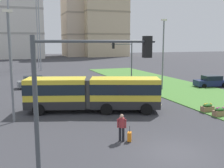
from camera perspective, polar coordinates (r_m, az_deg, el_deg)
ground_plane at (r=15.42m, az=13.59°, el=-14.52°), size 260.00×260.00×0.00m
grass_median at (r=30.10m, az=22.24°, el=-3.21°), size 10.00×70.00×0.08m
articulated_bus at (r=23.13m, az=-4.21°, el=-2.03°), size 11.92×6.22×3.00m
car_navy_sedan at (r=38.50m, az=20.86°, el=0.52°), size 4.61×2.51×1.58m
car_grey_wagon at (r=36.95m, az=-16.69°, el=0.40°), size 4.57×2.41×1.58m
pedestrian_crossing at (r=16.33m, az=2.14°, el=-9.14°), size 0.52×0.36×1.74m
rolling_suitcase at (r=16.55m, az=3.86°, el=-11.43°), size 0.39×0.43×0.97m
flower_planter_1 at (r=23.49m, az=22.53°, el=-5.61°), size 1.10×0.56×0.74m
flower_planter_2 at (r=24.57m, az=20.20°, el=-4.84°), size 1.10×0.56×0.74m
traffic_light_near_left at (r=9.07m, az=-7.48°, el=-2.02°), size 4.45×0.28×6.35m
traffic_light_far_right at (r=36.62m, az=2.94°, el=5.99°), size 3.14×0.28×6.06m
streetlight_left at (r=20.99m, az=-21.37°, el=4.58°), size 0.70×0.28×8.48m
streetlight_median at (r=33.95m, az=11.14°, el=6.97°), size 0.70×0.28×8.98m
apartment_tower_westcentre at (r=109.31m, az=-20.91°, el=14.81°), size 21.29×16.07×36.01m
apartment_tower_centre at (r=120.23m, az=-5.93°, el=14.78°), size 19.23×16.23×36.02m
apartment_tower_eastcentre at (r=119.80m, az=-2.17°, el=17.26°), size 18.82×19.49×46.08m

